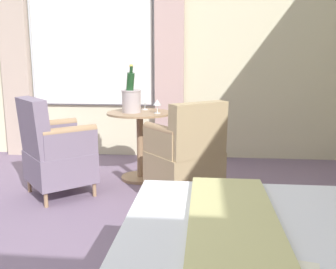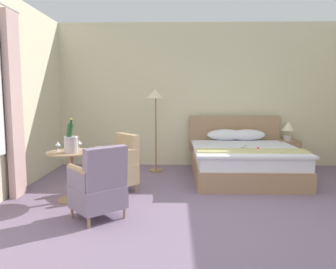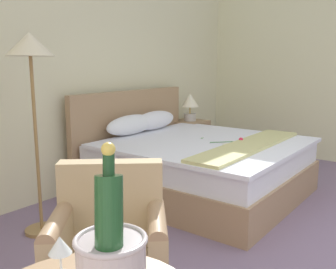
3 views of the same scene
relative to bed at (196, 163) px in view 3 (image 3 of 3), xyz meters
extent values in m
cube|color=beige|center=(-0.73, 1.16, 1.20)|extent=(6.22, 0.12, 3.07)
cube|color=#A17E5B|center=(0.00, -0.07, -0.16)|extent=(1.83, 2.00, 0.34)
cube|color=white|center=(0.00, -0.07, 0.11)|extent=(1.77, 1.94, 0.22)
cube|color=white|center=(0.00, -0.13, 0.25)|extent=(1.86, 1.88, 0.04)
cube|color=#C7C27F|center=(0.00, -0.62, 0.28)|extent=(1.83, 0.36, 0.03)
cube|color=#A17E5B|center=(0.00, 0.97, 0.38)|extent=(1.92, 0.08, 0.76)
ellipsoid|color=white|center=(-0.22, 0.77, 0.38)|extent=(0.77, 0.24, 0.24)
ellipsoid|color=white|center=(0.22, 0.77, 0.38)|extent=(0.77, 0.25, 0.23)
cylinder|color=#2D6628|center=(0.03, -0.35, 0.28)|extent=(0.25, 0.24, 0.01)
sphere|color=#DB2342|center=(0.15, -0.46, 0.30)|extent=(0.05, 0.05, 0.05)
ellipsoid|color=#33702D|center=(0.03, -0.06, 0.28)|extent=(0.05, 0.03, 0.01)
cube|color=white|center=(-0.07, -0.43, 0.28)|extent=(0.10, 0.12, 0.00)
cube|color=#A17E5B|center=(1.09, 0.82, -0.03)|extent=(0.44, 0.45, 0.60)
sphere|color=tan|center=(1.32, 0.82, 0.10)|extent=(0.02, 0.02, 0.02)
cylinder|color=#BCB6B0|center=(1.09, 0.82, 0.32)|extent=(0.17, 0.17, 0.11)
cylinder|color=tan|center=(1.09, 0.82, 0.42)|extent=(0.02, 0.02, 0.10)
cone|color=#EFE5C6|center=(1.09, 0.82, 0.57)|extent=(0.26, 0.26, 0.19)
cylinder|color=olive|center=(-1.66, 0.49, -0.32)|extent=(0.28, 0.28, 0.03)
cylinder|color=olive|center=(-1.66, 0.49, 0.42)|extent=(0.03, 0.03, 1.45)
cone|color=beige|center=(-1.66, 0.49, 1.23)|extent=(0.38, 0.38, 0.18)
torus|color=#B8A9AD|center=(-2.74, -1.50, 0.62)|extent=(0.20, 0.20, 0.02)
cylinder|color=white|center=(-2.74, -1.50, 0.60)|extent=(0.17, 0.17, 0.03)
cylinder|color=#1E4723|center=(-2.76, -1.51, 0.66)|extent=(0.12, 0.11, 0.30)
cylinder|color=#193D1E|center=(-2.73, -1.49, 0.83)|extent=(0.04, 0.04, 0.08)
sphere|color=gold|center=(-2.73, -1.49, 0.87)|extent=(0.04, 0.04, 0.04)
cylinder|color=white|center=(-2.71, -1.23, 0.44)|extent=(0.01, 0.01, 0.08)
cone|color=white|center=(-2.71, -1.23, 0.50)|extent=(0.08, 0.08, 0.06)
cube|color=tan|center=(-2.06, -0.79, 0.35)|extent=(0.46, 0.50, 0.46)
cube|color=tan|center=(-2.38, -0.75, 0.23)|extent=(0.40, 0.36, 0.22)
cylinder|color=#A17E5B|center=(-2.38, -0.75, 0.34)|extent=(0.40, 0.36, 0.09)
cube|color=tan|center=(-2.07, -1.11, 0.23)|extent=(0.40, 0.36, 0.22)
cylinder|color=#A17E5B|center=(-2.07, -1.11, 0.34)|extent=(0.40, 0.36, 0.09)
camera|label=1|loc=(1.04, -0.74, 0.92)|focal=40.00mm
camera|label=2|loc=(-1.27, -6.03, 1.19)|focal=35.00mm
camera|label=3|loc=(-3.39, -2.19, 1.09)|focal=40.00mm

